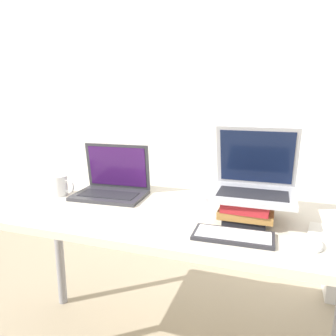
{
  "coord_description": "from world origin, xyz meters",
  "views": [
    {
      "loc": [
        0.43,
        -0.87,
        1.25
      ],
      "look_at": [
        0.02,
        0.33,
        0.96
      ],
      "focal_mm": 35.0,
      "sensor_mm": 36.0,
      "label": 1
    }
  ],
  "objects_px": {
    "laptop_left": "(112,185)",
    "wireless_keyboard": "(233,236)",
    "book_stack": "(247,208)",
    "laptop_on_books": "(254,182)",
    "mouse": "(314,244)",
    "mug": "(59,186)"
  },
  "relations": [
    {
      "from": "mug",
      "to": "book_stack",
      "type": "bearing_deg",
      "value": -1.69
    },
    {
      "from": "laptop_left",
      "to": "mug",
      "type": "bearing_deg",
      "value": -160.2
    },
    {
      "from": "laptop_on_books",
      "to": "laptop_left",
      "type": "bearing_deg",
      "value": 173.0
    },
    {
      "from": "book_stack",
      "to": "mug",
      "type": "relative_size",
      "value": 1.81
    },
    {
      "from": "mouse",
      "to": "mug",
      "type": "distance_m",
      "value": 1.11
    },
    {
      "from": "wireless_keyboard",
      "to": "mouse",
      "type": "xyz_separation_m",
      "value": [
        0.25,
        -0.0,
        0.01
      ]
    },
    {
      "from": "book_stack",
      "to": "laptop_on_books",
      "type": "relative_size",
      "value": 0.75
    },
    {
      "from": "laptop_on_books",
      "to": "wireless_keyboard",
      "type": "xyz_separation_m",
      "value": [
        -0.04,
        -0.21,
        -0.14
      ]
    },
    {
      "from": "laptop_left",
      "to": "laptop_on_books",
      "type": "height_order",
      "value": "laptop_on_books"
    },
    {
      "from": "mouse",
      "to": "wireless_keyboard",
      "type": "bearing_deg",
      "value": 178.95
    },
    {
      "from": "laptop_left",
      "to": "wireless_keyboard",
      "type": "distance_m",
      "value": 0.67
    },
    {
      "from": "laptop_on_books",
      "to": "wireless_keyboard",
      "type": "relative_size",
      "value": 1.15
    },
    {
      "from": "laptop_on_books",
      "to": "mug",
      "type": "bearing_deg",
      "value": -179.67
    },
    {
      "from": "laptop_left",
      "to": "mouse",
      "type": "bearing_deg",
      "value": -19.03
    },
    {
      "from": "laptop_left",
      "to": "wireless_keyboard",
      "type": "xyz_separation_m",
      "value": [
        0.61,
        -0.29,
        -0.04
      ]
    },
    {
      "from": "laptop_on_books",
      "to": "wireless_keyboard",
      "type": "height_order",
      "value": "laptop_on_books"
    },
    {
      "from": "laptop_on_books",
      "to": "mug",
      "type": "relative_size",
      "value": 2.42
    },
    {
      "from": "wireless_keyboard",
      "to": "mouse",
      "type": "height_order",
      "value": "mouse"
    },
    {
      "from": "laptop_on_books",
      "to": "mouse",
      "type": "distance_m",
      "value": 0.32
    },
    {
      "from": "laptop_left",
      "to": "mouse",
      "type": "height_order",
      "value": "laptop_left"
    },
    {
      "from": "laptop_on_books",
      "to": "mouse",
      "type": "bearing_deg",
      "value": -46.57
    },
    {
      "from": "mouse",
      "to": "mug",
      "type": "relative_size",
      "value": 0.81
    }
  ]
}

